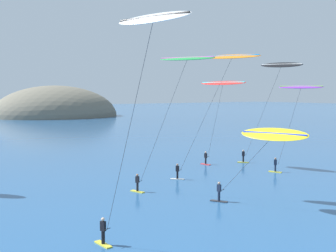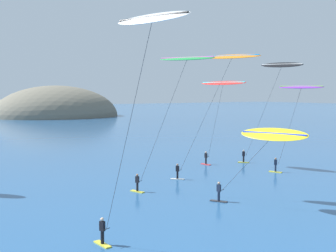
# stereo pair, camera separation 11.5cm
# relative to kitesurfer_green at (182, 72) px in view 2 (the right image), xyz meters

# --- Properties ---
(headland_island) EXTENTS (54.76, 49.62, 24.04)m
(headland_island) POSITION_rel_kitesurfer_green_xyz_m (31.87, 132.79, -11.10)
(headland_island) COLOR #6B6656
(headland_island) RESTS_ON ground
(kitesurfer_green) EXTENTS (4.96, 7.38, 12.51)m
(kitesurfer_green) POSITION_rel_kitesurfer_green_xyz_m (0.00, 0.00, 0.00)
(kitesurfer_green) COLOR yellow
(kitesurfer_green) RESTS_ON ground
(kitesurfer_purple) EXTENTS (4.12, 5.12, 10.17)m
(kitesurfer_purple) POSITION_rel_kitesurfer_green_xyz_m (17.34, 1.38, -2.13)
(kitesurfer_purple) COLOR yellow
(kitesurfer_purple) RESTS_ON ground
(kitesurfer_orange) EXTENTS (5.98, 8.40, 13.20)m
(kitesurfer_orange) POSITION_rel_kitesurfer_green_xyz_m (6.88, 1.67, 0.89)
(kitesurfer_orange) COLOR silver
(kitesurfer_orange) RESTS_ON ground
(kitesurfer_yellow) EXTENTS (3.71, 8.17, 6.59)m
(kitesurfer_yellow) POSITION_rel_kitesurfer_green_xyz_m (3.05, -7.49, -5.39)
(kitesurfer_yellow) COLOR #2D2D33
(kitesurfer_yellow) RESTS_ON ground
(kitesurfer_white) EXTENTS (3.17, 6.88, 13.70)m
(kitesurfer_white) POSITION_rel_kitesurfer_green_xyz_m (-9.74, -10.39, 1.09)
(kitesurfer_white) COLOR yellow
(kitesurfer_white) RESTS_ON ground
(kitesurfer_red) EXTENTS (3.49, 6.42, 10.83)m
(kitesurfer_red) POSITION_rel_kitesurfer_green_xyz_m (13.14, 9.68, -1.23)
(kitesurfer_red) COLOR red
(kitesurfer_red) RESTS_ON ground
(kitesurfer_black) EXTENTS (5.39, 7.15, 13.23)m
(kitesurfer_black) POSITION_rel_kitesurfer_green_xyz_m (19.99, 6.67, 0.77)
(kitesurfer_black) COLOR yellow
(kitesurfer_black) RESTS_ON ground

